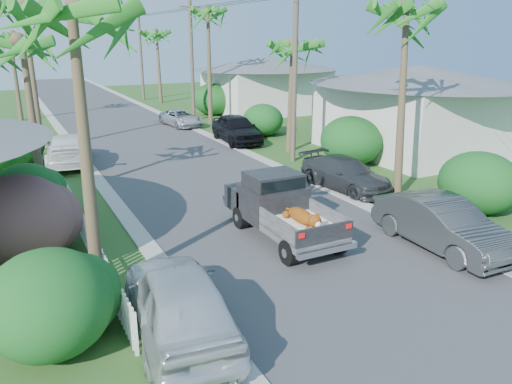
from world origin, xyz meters
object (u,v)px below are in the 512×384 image
parked_car_rf (236,129)px  palm_l_c (23,5)px  palm_r_b (292,44)px  palm_r_c (208,10)px  parked_car_lf (69,149)px  palm_l_d (10,35)px  parked_car_ln (179,301)px  palm_l_b (22,41)px  house_right_near (415,112)px  pickup_truck (277,205)px  utility_pole_b (295,72)px  parked_car_rn (442,225)px  palm_r_a (410,6)px  parked_car_rm (345,174)px  utility_pole_d (141,54)px  parked_car_rd (181,118)px  palm_r_d (157,32)px  house_right_far (265,87)px  utility_pole_c (192,60)px  palm_l_a (70,7)px

parked_car_rf → palm_l_c: 13.46m
palm_r_b → palm_r_c: (-0.40, 11.00, 2.16)m
parked_car_lf → palm_l_d: 17.33m
palm_l_d → palm_r_c: 15.10m
parked_car_ln → palm_l_b: (-1.85, 11.67, 5.32)m
parked_car_ln → house_right_near: 21.46m
palm_l_c → palm_l_d: 12.10m
pickup_truck → parked_car_ln: 6.37m
palm_r_b → pickup_truck: bearing=-122.7°
palm_r_b → utility_pole_b: 2.61m
palm_l_b → palm_r_c: size_ratio=0.79×
pickup_truck → parked_car_rn: pickup_truck is taller
parked_car_lf → utility_pole_b: (10.60, -4.68, 3.82)m
palm_r_a → palm_l_b: bearing=155.4°
parked_car_rm → palm_r_b: bearing=71.5°
palm_r_a → utility_pole_d: utility_pole_d is taller
parked_car_rd → parked_car_ln: 27.07m
utility_pole_b → palm_r_b: bearing=63.4°
parked_car_lf → palm_r_d: palm_r_d is taller
utility_pole_d → palm_l_b: bearing=-111.8°
parked_car_rn → house_right_near: house_right_near is taller
palm_r_d → utility_pole_d: (-0.90, 3.00, -2.14)m
house_right_far → utility_pole_b: bearing=-113.5°
utility_pole_c → palm_l_d: bearing=153.6°
parked_car_ln → palm_r_d: size_ratio=0.61×
parked_car_rf → palm_l_a: size_ratio=0.61×
parked_car_ln → palm_l_a: palm_l_a is taller
parked_car_rf → palm_l_a: bearing=-120.4°
house_right_far → parked_car_rd: bearing=-156.0°
palm_r_b → palm_r_a: bearing=-91.9°
parked_car_rn → utility_pole_c: utility_pole_c is taller
palm_l_d → palm_r_d: 14.32m
palm_r_d → house_right_near: palm_r_d is taller
house_right_near → utility_pole_c: (-7.40, 16.00, 2.38)m
palm_l_a → house_right_near: size_ratio=0.91×
parked_car_ln → house_right_near: size_ratio=0.54×
utility_pole_d → house_right_near: bearing=-76.6°
parked_car_rd → utility_pole_c: size_ratio=0.47×
pickup_truck → house_right_near: (13.14, 7.50, 1.21)m
parked_car_rn → palm_r_a: bearing=64.2°
parked_car_rn → parked_car_rf: (1.20, 17.62, 0.07)m
palm_l_a → house_right_near: palm_l_a is taller
palm_r_b → parked_car_rd: bearing=104.1°
pickup_truck → parked_car_rf: 15.18m
pickup_truck → palm_l_d: (-6.36, 29.50, 5.43)m
house_right_far → utility_pole_b: 18.71m
parked_car_rn → palm_l_d: size_ratio=0.62×
palm_l_b → house_right_near: palm_l_b is taller
pickup_truck → palm_l_a: size_ratio=0.62×
palm_l_c → utility_pole_d: bearing=61.1°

